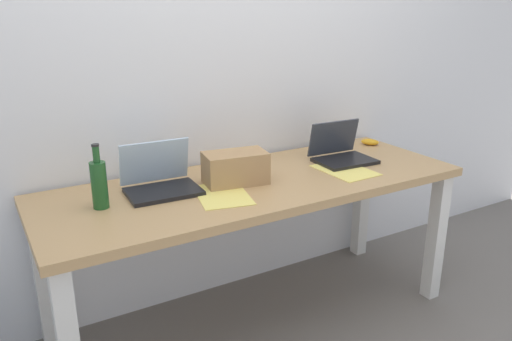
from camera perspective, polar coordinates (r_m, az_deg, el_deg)
The scene contains 10 objects.
ground_plane at distance 2.65m, azimuth 0.00°, elevation -16.28°, with size 8.00×8.00×0.00m, color slate.
back_wall at distance 2.55m, azimuth -4.77°, elevation 13.65°, with size 5.20×0.08×2.60m, color white.
desk at distance 2.35m, azimuth 0.00°, elevation -3.32°, with size 1.96×0.70×0.73m.
laptop_left at distance 2.21m, azimuth -10.69°, elevation -1.20°, with size 0.32×0.25×0.21m.
laptop_right at distance 2.63m, azimuth 9.55°, elevation 1.94°, with size 0.30×0.25×0.20m.
beer_bottle at distance 2.07m, azimuth -17.23°, elevation -1.37°, with size 0.06×0.06×0.26m.
computer_mouse at distance 2.97m, azimuth 12.69°, elevation 3.15°, with size 0.06×0.10×0.03m, color gold.
cardboard_box at distance 2.27m, azimuth -2.33°, elevation 0.29°, with size 0.28×0.16×0.14m, color tan.
paper_sheet_front_right at distance 2.49m, azimuth 9.98°, elevation 0.04°, with size 0.21×0.30×0.00m, color #F4E06B.
paper_yellow_folder at distance 2.15m, azimuth -3.80°, elevation -2.74°, with size 0.21×0.30×0.00m, color #F4E06B.
Camera 1 is at (-1.10, -1.88, 1.51)m, focal length 35.58 mm.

